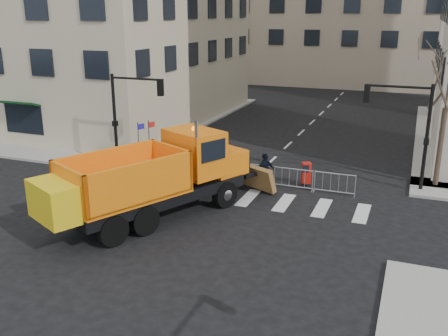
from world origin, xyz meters
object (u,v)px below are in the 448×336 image
at_px(cop_c, 265,171).
at_px(newspaper_box, 306,173).
at_px(cop_a, 234,171).
at_px(plow_truck, 151,177).
at_px(cop_b, 228,176).
at_px(worker, 178,145).

bearing_deg(cop_c, newspaper_box, 159.85).
bearing_deg(newspaper_box, cop_a, 176.36).
bearing_deg(plow_truck, cop_b, 0.51).
relative_size(plow_truck, newspaper_box, 10.24).
xyz_separation_m(plow_truck, cop_a, (1.82, 5.37, -1.12)).
distance_m(plow_truck, newspaper_box, 8.61).
xyz_separation_m(cop_a, cop_c, (1.67, 0.00, 0.15)).
relative_size(plow_truck, cop_c, 5.94).
bearing_deg(cop_c, worker, -77.64).
relative_size(cop_a, cop_c, 0.84).
bearing_deg(cop_c, cop_a, -55.30).
bearing_deg(newspaper_box, worker, 147.31).
height_order(plow_truck, cop_c, plow_truck).
bearing_deg(worker, plow_truck, -113.46).
xyz_separation_m(cop_b, newspaper_box, (3.38, 2.56, -0.20)).
xyz_separation_m(plow_truck, worker, (-2.67, 7.90, -0.79)).
relative_size(cop_b, worker, 0.92).
xyz_separation_m(cop_a, worker, (-4.49, 2.53, 0.33)).
relative_size(worker, newspaper_box, 1.77).
bearing_deg(cop_b, plow_truck, 59.73).
distance_m(cop_b, worker, 5.98).
xyz_separation_m(plow_truck, cop_b, (1.94, 4.10, -1.01)).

